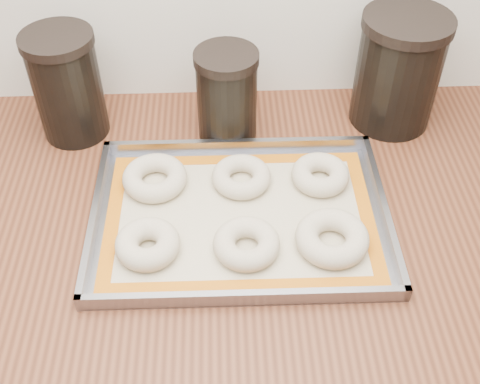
{
  "coord_description": "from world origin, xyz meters",
  "views": [
    {
      "loc": [
        -0.11,
        1.02,
        1.6
      ],
      "look_at": [
        -0.09,
        1.66,
        0.96
      ],
      "focal_mm": 45.0,
      "sensor_mm": 36.0,
      "label": 1
    }
  ],
  "objects_px": {
    "bagel_back_mid": "(241,177)",
    "canister_right": "(398,71)",
    "bagel_back_right": "(320,175)",
    "canister_mid": "(227,96)",
    "bagel_front_left": "(148,244)",
    "bagel_front_mid": "(247,244)",
    "baking_tray": "(240,216)",
    "bagel_back_left": "(155,178)",
    "canister_left": "(67,85)",
    "bagel_front_right": "(332,238)"
  },
  "relations": [
    {
      "from": "bagel_back_mid",
      "to": "canister_right",
      "type": "bearing_deg",
      "value": 31.18
    },
    {
      "from": "bagel_back_right",
      "to": "canister_mid",
      "type": "bearing_deg",
      "value": 137.52
    },
    {
      "from": "bagel_front_left",
      "to": "bagel_front_mid",
      "type": "bearing_deg",
      "value": -1.55
    },
    {
      "from": "bagel_front_left",
      "to": "bagel_front_mid",
      "type": "xyz_separation_m",
      "value": [
        0.15,
        -0.0,
        -0.0
      ]
    },
    {
      "from": "baking_tray",
      "to": "bagel_back_left",
      "type": "distance_m",
      "value": 0.16
    },
    {
      "from": "baking_tray",
      "to": "bagel_back_left",
      "type": "relative_size",
      "value": 4.36
    },
    {
      "from": "bagel_back_right",
      "to": "canister_right",
      "type": "xyz_separation_m",
      "value": [
        0.15,
        0.17,
        0.08
      ]
    },
    {
      "from": "canister_mid",
      "to": "bagel_front_left",
      "type": "bearing_deg",
      "value": -114.13
    },
    {
      "from": "bagel_front_left",
      "to": "canister_left",
      "type": "bearing_deg",
      "value": 116.85
    },
    {
      "from": "bagel_front_left",
      "to": "bagel_front_mid",
      "type": "height_order",
      "value": "bagel_front_left"
    },
    {
      "from": "bagel_front_left",
      "to": "bagel_back_right",
      "type": "distance_m",
      "value": 0.31
    },
    {
      "from": "bagel_front_right",
      "to": "canister_mid",
      "type": "relative_size",
      "value": 0.65
    },
    {
      "from": "canister_right",
      "to": "bagel_back_right",
      "type": "bearing_deg",
      "value": -131.49
    },
    {
      "from": "canister_right",
      "to": "canister_mid",
      "type": "bearing_deg",
      "value": -173.32
    },
    {
      "from": "bagel_front_left",
      "to": "bagel_front_right",
      "type": "xyz_separation_m",
      "value": [
        0.27,
        0.0,
        0.0
      ]
    },
    {
      "from": "bagel_back_left",
      "to": "canister_mid",
      "type": "bearing_deg",
      "value": 47.58
    },
    {
      "from": "bagel_back_mid",
      "to": "baking_tray",
      "type": "bearing_deg",
      "value": -93.93
    },
    {
      "from": "baking_tray",
      "to": "bagel_back_mid",
      "type": "relative_size",
      "value": 4.75
    },
    {
      "from": "bagel_back_mid",
      "to": "bagel_back_right",
      "type": "xyz_separation_m",
      "value": [
        0.13,
        -0.0,
        0.0
      ]
    },
    {
      "from": "bagel_back_left",
      "to": "bagel_back_right",
      "type": "xyz_separation_m",
      "value": [
        0.27,
        -0.0,
        0.0
      ]
    },
    {
      "from": "baking_tray",
      "to": "bagel_back_right",
      "type": "xyz_separation_m",
      "value": [
        0.14,
        0.07,
        0.01
      ]
    },
    {
      "from": "bagel_front_left",
      "to": "canister_mid",
      "type": "xyz_separation_m",
      "value": [
        0.12,
        0.28,
        0.06
      ]
    },
    {
      "from": "bagel_back_mid",
      "to": "canister_right",
      "type": "relative_size",
      "value": 0.47
    },
    {
      "from": "canister_left",
      "to": "canister_right",
      "type": "distance_m",
      "value": 0.58
    },
    {
      "from": "baking_tray",
      "to": "canister_left",
      "type": "height_order",
      "value": "canister_left"
    },
    {
      "from": "baking_tray",
      "to": "canister_mid",
      "type": "xyz_separation_m",
      "value": [
        -0.01,
        0.21,
        0.08
      ]
    },
    {
      "from": "bagel_front_right",
      "to": "bagel_front_mid",
      "type": "bearing_deg",
      "value": -177.82
    },
    {
      "from": "bagel_front_right",
      "to": "bagel_back_mid",
      "type": "distance_m",
      "value": 0.19
    },
    {
      "from": "baking_tray",
      "to": "bagel_front_right",
      "type": "height_order",
      "value": "bagel_front_right"
    },
    {
      "from": "bagel_front_mid",
      "to": "canister_right",
      "type": "relative_size",
      "value": 0.48
    },
    {
      "from": "bagel_front_left",
      "to": "bagel_back_left",
      "type": "bearing_deg",
      "value": 89.41
    },
    {
      "from": "bagel_back_left",
      "to": "bagel_back_mid",
      "type": "distance_m",
      "value": 0.14
    },
    {
      "from": "bagel_front_right",
      "to": "bagel_back_right",
      "type": "bearing_deg",
      "value": 89.53
    },
    {
      "from": "canister_left",
      "to": "bagel_back_left",
      "type": "bearing_deg",
      "value": -45.57
    },
    {
      "from": "bagel_front_right",
      "to": "canister_right",
      "type": "bearing_deg",
      "value": 63.7
    },
    {
      "from": "bagel_front_mid",
      "to": "canister_left",
      "type": "height_order",
      "value": "canister_left"
    },
    {
      "from": "bagel_back_left",
      "to": "canister_mid",
      "type": "relative_size",
      "value": 0.63
    },
    {
      "from": "bagel_front_right",
      "to": "canister_left",
      "type": "bearing_deg",
      "value": 144.95
    },
    {
      "from": "baking_tray",
      "to": "canister_right",
      "type": "height_order",
      "value": "canister_right"
    },
    {
      "from": "canister_left",
      "to": "canister_mid",
      "type": "relative_size",
      "value": 1.16
    },
    {
      "from": "bagel_front_left",
      "to": "canister_mid",
      "type": "bearing_deg",
      "value": 65.87
    },
    {
      "from": "bagel_front_left",
      "to": "bagel_back_left",
      "type": "height_order",
      "value": "bagel_front_left"
    },
    {
      "from": "bagel_front_right",
      "to": "bagel_back_left",
      "type": "distance_m",
      "value": 0.31
    },
    {
      "from": "baking_tray",
      "to": "canister_mid",
      "type": "distance_m",
      "value": 0.23
    },
    {
      "from": "bagel_back_left",
      "to": "canister_right",
      "type": "distance_m",
      "value": 0.46
    },
    {
      "from": "bagel_front_left",
      "to": "canister_mid",
      "type": "height_order",
      "value": "canister_mid"
    },
    {
      "from": "bagel_back_left",
      "to": "canister_left",
      "type": "relative_size",
      "value": 0.54
    },
    {
      "from": "bagel_back_left",
      "to": "canister_mid",
      "type": "distance_m",
      "value": 0.19
    },
    {
      "from": "baking_tray",
      "to": "bagel_back_right",
      "type": "relative_size",
      "value": 4.85
    },
    {
      "from": "baking_tray",
      "to": "canister_right",
      "type": "relative_size",
      "value": 2.23
    }
  ]
}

